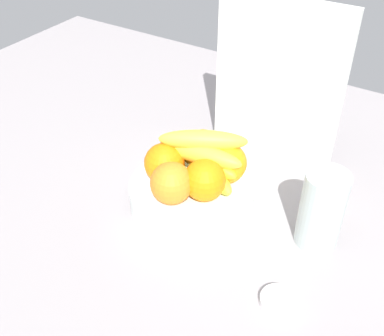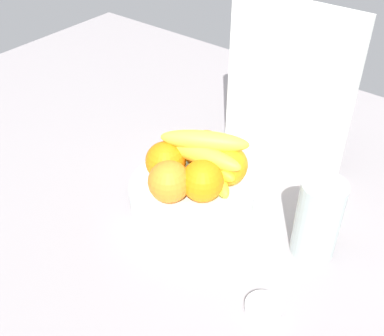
{
  "view_description": "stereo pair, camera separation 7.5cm",
  "coord_description": "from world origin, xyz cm",
  "px_view_note": "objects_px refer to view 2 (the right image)",
  "views": [
    {
      "loc": [
        41.91,
        -58.13,
        64.98
      ],
      "look_at": [
        3.92,
        2.5,
        9.54
      ],
      "focal_mm": 44.47,
      "sensor_mm": 36.0,
      "label": 1
    },
    {
      "loc": [
        48.07,
        -53.8,
        64.98
      ],
      "look_at": [
        3.92,
        2.5,
        9.54
      ],
      "focal_mm": 44.47,
      "sensor_mm": 36.0,
      "label": 2
    }
  ],
  "objects_px": {
    "orange_center": "(227,165)",
    "thermos_tumbler": "(318,219)",
    "fruit_bowl": "(192,195)",
    "banana_bunch": "(204,156)",
    "orange_back_right": "(166,161)",
    "orange_front_left": "(169,182)",
    "orange_back_left": "(206,150)",
    "cutting_board": "(288,87)",
    "jar_lid": "(263,308)",
    "orange_front_right": "(202,181)"
  },
  "relations": [
    {
      "from": "orange_center",
      "to": "thermos_tumbler",
      "type": "height_order",
      "value": "thermos_tumbler"
    },
    {
      "from": "fruit_bowl",
      "to": "banana_bunch",
      "type": "relative_size",
      "value": 1.34
    },
    {
      "from": "fruit_bowl",
      "to": "banana_bunch",
      "type": "distance_m",
      "value": 0.09
    },
    {
      "from": "orange_back_right",
      "to": "thermos_tumbler",
      "type": "bearing_deg",
      "value": 10.61
    },
    {
      "from": "banana_bunch",
      "to": "orange_front_left",
      "type": "bearing_deg",
      "value": -99.03
    },
    {
      "from": "orange_front_left",
      "to": "orange_back_left",
      "type": "distance_m",
      "value": 0.12
    },
    {
      "from": "cutting_board",
      "to": "jar_lid",
      "type": "relative_size",
      "value": 6.0
    },
    {
      "from": "fruit_bowl",
      "to": "orange_back_left",
      "type": "bearing_deg",
      "value": 103.04
    },
    {
      "from": "orange_center",
      "to": "orange_back_left",
      "type": "xyz_separation_m",
      "value": [
        -0.06,
        0.02,
        0.0
      ]
    },
    {
      "from": "orange_back_left",
      "to": "jar_lid",
      "type": "xyz_separation_m",
      "value": [
        0.26,
        -0.19,
        -0.09
      ]
    },
    {
      "from": "orange_front_left",
      "to": "orange_back_right",
      "type": "bearing_deg",
      "value": 136.56
    },
    {
      "from": "orange_front_right",
      "to": "orange_center",
      "type": "xyz_separation_m",
      "value": [
        0.01,
        0.07,
        0.0
      ]
    },
    {
      "from": "thermos_tumbler",
      "to": "cutting_board",
      "type": "bearing_deg",
      "value": 132.12
    },
    {
      "from": "fruit_bowl",
      "to": "thermos_tumbler",
      "type": "relative_size",
      "value": 1.61
    },
    {
      "from": "orange_back_left",
      "to": "thermos_tumbler",
      "type": "xyz_separation_m",
      "value": [
        0.26,
        -0.02,
        -0.02
      ]
    },
    {
      "from": "fruit_bowl",
      "to": "cutting_board",
      "type": "relative_size",
      "value": 0.69
    },
    {
      "from": "orange_back_right",
      "to": "thermos_tumbler",
      "type": "distance_m",
      "value": 0.3
    },
    {
      "from": "fruit_bowl",
      "to": "orange_front_right",
      "type": "height_order",
      "value": "orange_front_right"
    },
    {
      "from": "orange_front_right",
      "to": "orange_back_right",
      "type": "height_order",
      "value": "same"
    },
    {
      "from": "fruit_bowl",
      "to": "thermos_tumbler",
      "type": "xyz_separation_m",
      "value": [
        0.25,
        0.04,
        0.05
      ]
    },
    {
      "from": "thermos_tumbler",
      "to": "jar_lid",
      "type": "height_order",
      "value": "thermos_tumbler"
    },
    {
      "from": "orange_back_right",
      "to": "banana_bunch",
      "type": "relative_size",
      "value": 0.43
    },
    {
      "from": "fruit_bowl",
      "to": "orange_back_left",
      "type": "xyz_separation_m",
      "value": [
        -0.01,
        0.06,
        0.07
      ]
    },
    {
      "from": "jar_lid",
      "to": "banana_bunch",
      "type": "bearing_deg",
      "value": 146.52
    },
    {
      "from": "orange_front_right",
      "to": "orange_back_right",
      "type": "xyz_separation_m",
      "value": [
        -0.09,
        0.0,
        0.0
      ]
    },
    {
      "from": "banana_bunch",
      "to": "jar_lid",
      "type": "xyz_separation_m",
      "value": [
        0.24,
        -0.16,
        -0.1
      ]
    },
    {
      "from": "orange_front_left",
      "to": "jar_lid",
      "type": "distance_m",
      "value": 0.28
    },
    {
      "from": "orange_front_right",
      "to": "cutting_board",
      "type": "relative_size",
      "value": 0.22
    },
    {
      "from": "fruit_bowl",
      "to": "jar_lid",
      "type": "relative_size",
      "value": 4.12
    },
    {
      "from": "orange_front_right",
      "to": "orange_front_left",
      "type": "bearing_deg",
      "value": -139.83
    },
    {
      "from": "orange_center",
      "to": "orange_back_right",
      "type": "distance_m",
      "value": 0.12
    },
    {
      "from": "banana_bunch",
      "to": "orange_front_right",
      "type": "bearing_deg",
      "value": -55.31
    },
    {
      "from": "orange_front_right",
      "to": "orange_back_left",
      "type": "xyz_separation_m",
      "value": [
        -0.05,
        0.08,
        0.0
      ]
    },
    {
      "from": "orange_back_right",
      "to": "jar_lid",
      "type": "height_order",
      "value": "orange_back_right"
    },
    {
      "from": "orange_back_right",
      "to": "thermos_tumbler",
      "type": "height_order",
      "value": "thermos_tumbler"
    },
    {
      "from": "thermos_tumbler",
      "to": "orange_back_left",
      "type": "bearing_deg",
      "value": 174.82
    },
    {
      "from": "banana_bunch",
      "to": "jar_lid",
      "type": "distance_m",
      "value": 0.3
    },
    {
      "from": "fruit_bowl",
      "to": "orange_front_left",
      "type": "relative_size",
      "value": 3.1
    },
    {
      "from": "fruit_bowl",
      "to": "orange_center",
      "type": "relative_size",
      "value": 3.1
    },
    {
      "from": "fruit_bowl",
      "to": "thermos_tumbler",
      "type": "height_order",
      "value": "thermos_tumbler"
    },
    {
      "from": "orange_front_left",
      "to": "orange_front_right",
      "type": "bearing_deg",
      "value": 40.17
    },
    {
      "from": "orange_center",
      "to": "thermos_tumbler",
      "type": "xyz_separation_m",
      "value": [
        0.2,
        -0.01,
        -0.02
      ]
    },
    {
      "from": "orange_center",
      "to": "jar_lid",
      "type": "relative_size",
      "value": 1.33
    },
    {
      "from": "orange_back_left",
      "to": "cutting_board",
      "type": "relative_size",
      "value": 0.22
    },
    {
      "from": "thermos_tumbler",
      "to": "orange_front_left",
      "type": "bearing_deg",
      "value": -158.66
    },
    {
      "from": "orange_front_right",
      "to": "thermos_tumbler",
      "type": "relative_size",
      "value": 0.52
    },
    {
      "from": "orange_front_left",
      "to": "cutting_board",
      "type": "relative_size",
      "value": 0.22
    },
    {
      "from": "fruit_bowl",
      "to": "orange_center",
      "type": "height_order",
      "value": "orange_center"
    },
    {
      "from": "fruit_bowl",
      "to": "orange_front_right",
      "type": "xyz_separation_m",
      "value": [
        0.04,
        -0.02,
        0.07
      ]
    },
    {
      "from": "orange_front_left",
      "to": "thermos_tumbler",
      "type": "distance_m",
      "value": 0.27
    }
  ]
}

